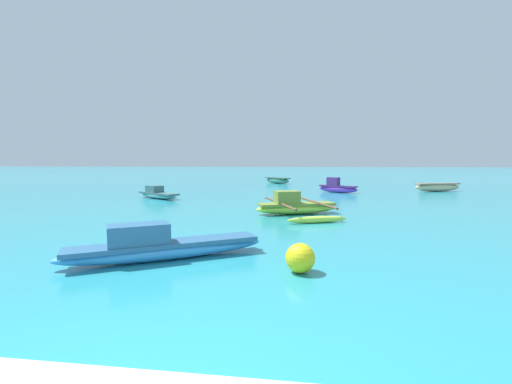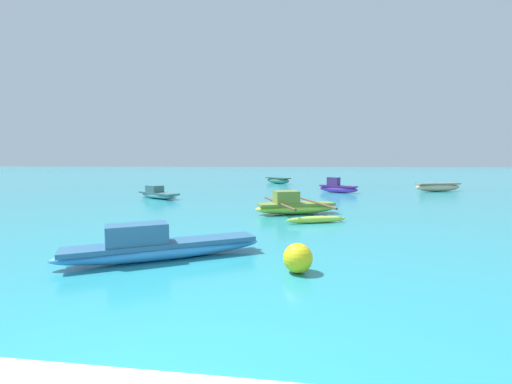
# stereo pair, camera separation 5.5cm
# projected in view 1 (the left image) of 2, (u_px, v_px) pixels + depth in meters

# --- Properties ---
(moored_boat_0) EXTENTS (2.64, 2.07, 0.60)m
(moored_boat_0) POSITION_uv_depth(u_px,v_px,m) (158.00, 194.00, 16.25)
(moored_boat_0) COLOR #5DABAE
(moored_boat_0) RESTS_ON ground_plane
(moored_boat_1) EXTENTS (2.34, 2.43, 0.48)m
(moored_boat_1) POSITION_uv_depth(u_px,v_px,m) (277.00, 180.00, 27.54)
(moored_boat_1) COLOR #408D70
(moored_boat_1) RESTS_ON ground_plane
(moored_boat_2) EXTENTS (2.22, 1.67, 0.86)m
(moored_boat_2) POSITION_uv_depth(u_px,v_px,m) (337.00, 187.00, 19.30)
(moored_boat_2) COLOR purple
(moored_boat_2) RESTS_ON ground_plane
(moored_boat_3) EXTENTS (3.39, 2.33, 0.66)m
(moored_boat_3) POSITION_uv_depth(u_px,v_px,m) (162.00, 247.00, 6.04)
(moored_boat_3) COLOR #3C98E6
(moored_boat_3) RESTS_ON ground_plane
(moored_boat_4) EXTENTS (2.88, 1.38, 0.50)m
(moored_boat_4) POSITION_uv_depth(u_px,v_px,m) (437.00, 187.00, 20.02)
(moored_boat_4) COLOR beige
(moored_boat_4) RESTS_ON ground_plane
(moored_boat_5) EXTENTS (2.94, 4.10, 0.77)m
(moored_boat_5) POSITION_uv_depth(u_px,v_px,m) (295.00, 206.00, 11.37)
(moored_boat_5) COLOR #C4E846
(moored_boat_5) RESTS_ON ground_plane
(mooring_buoy_0) EXTENTS (0.47, 0.47, 0.47)m
(mooring_buoy_0) POSITION_uv_depth(u_px,v_px,m) (300.00, 258.00, 5.33)
(mooring_buoy_0) COLOR yellow
(mooring_buoy_0) RESTS_ON ground_plane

